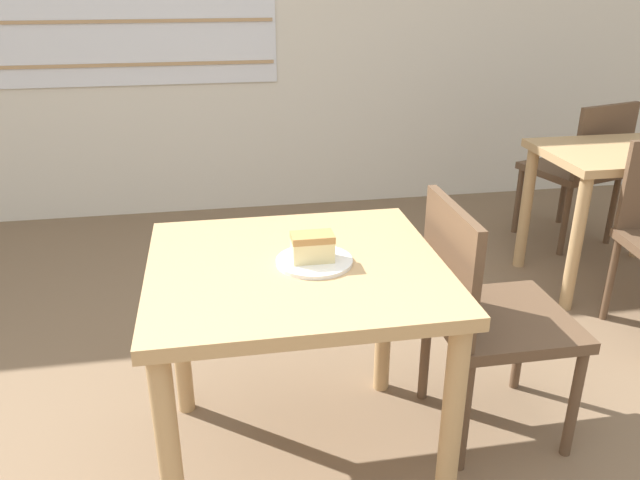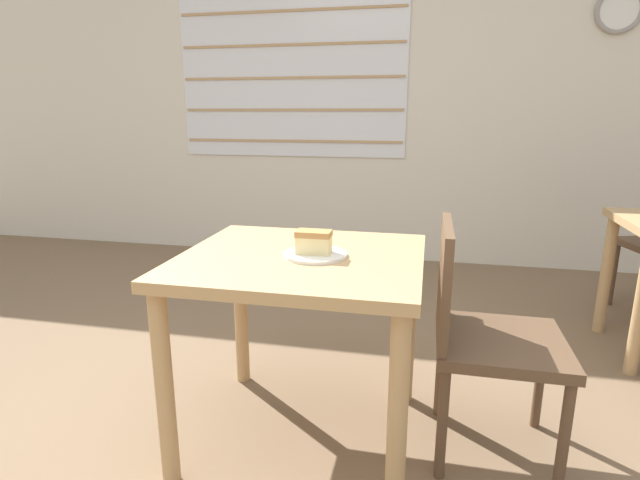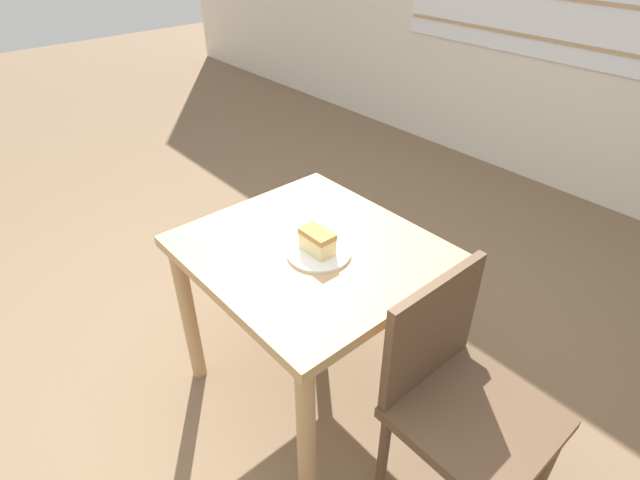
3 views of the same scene
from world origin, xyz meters
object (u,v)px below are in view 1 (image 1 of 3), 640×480
chair_near_window (484,311)px  chair_far_opposite (580,166)px  cake_slice (313,247)px  dining_table_far (623,177)px  dining_table_near (296,300)px  plate (314,261)px

chair_near_window → chair_far_opposite: 1.93m
chair_near_window → cake_slice: 0.67m
dining_table_far → chair_far_opposite: size_ratio=0.96×
dining_table_near → plate: 0.14m
dining_table_near → chair_near_window: chair_near_window is taller
dining_table_far → chair_near_window: size_ratio=0.96×
dining_table_far → chair_near_window: (-1.15, -0.98, -0.10)m
cake_slice → dining_table_near: bearing=167.6°
chair_near_window → chair_far_opposite: bearing=-39.9°
chair_near_window → chair_far_opposite: size_ratio=1.00×
plate → cake_slice: size_ratio=1.84×
dining_table_near → chair_near_window: bearing=5.8°
dining_table_far → cake_slice: bearing=-148.8°
dining_table_far → plate: bearing=-148.8°
dining_table_near → dining_table_far: 2.06m
chair_far_opposite → chair_near_window: bearing=34.0°
dining_table_near → dining_table_far: size_ratio=1.04×
dining_table_near → plate: size_ratio=3.82×
dining_table_near → chair_far_opposite: 2.44m
chair_near_window → cake_slice: size_ratio=7.04×
dining_table_far → chair_near_window: chair_near_window is taller
chair_far_opposite → cake_slice: chair_far_opposite is taller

